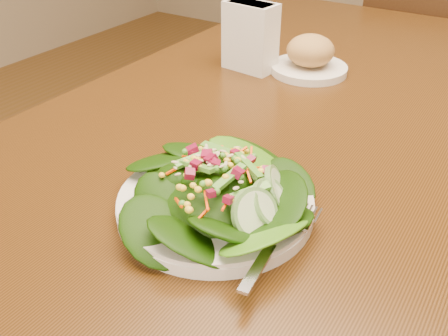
{
  "coord_description": "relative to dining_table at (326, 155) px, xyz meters",
  "views": [
    {
      "loc": [
        0.28,
        -0.79,
        1.14
      ],
      "look_at": [
        -0.01,
        -0.35,
        0.8
      ],
      "focal_mm": 40.0,
      "sensor_mm": 36.0,
      "label": 1
    }
  ],
  "objects": [
    {
      "name": "salad_plate",
      "position": [
        0.0,
        -0.37,
        0.13
      ],
      "size": [
        0.25,
        0.25,
        0.07
      ],
      "rotation": [
        0.0,
        0.0,
        -0.07
      ],
      "color": "white",
      "rests_on": "dining_table"
    },
    {
      "name": "chair_far",
      "position": [
        -0.04,
        0.93,
        -0.21
      ],
      "size": [
        0.39,
        0.39,
        0.83
      ],
      "rotation": [
        0.0,
        0.0,
        3.13
      ],
      "color": "#35210E",
      "rests_on": "ground_plane"
    },
    {
      "name": "napkin_holder",
      "position": [
        -0.22,
        0.08,
        0.17
      ],
      "size": [
        0.11,
        0.07,
        0.14
      ],
      "rotation": [
        0.0,
        0.0,
        -0.1
      ],
      "color": "white",
      "rests_on": "dining_table"
    },
    {
      "name": "bread_plate",
      "position": [
        -0.1,
        0.13,
        0.13
      ],
      "size": [
        0.16,
        0.16,
        0.08
      ],
      "color": "white",
      "rests_on": "dining_table"
    },
    {
      "name": "dining_table",
      "position": [
        0.0,
        0.0,
        0.0
      ],
      "size": [
        0.9,
        1.4,
        0.75
      ],
      "color": "#47280F",
      "rests_on": "ground_plane"
    }
  ]
}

